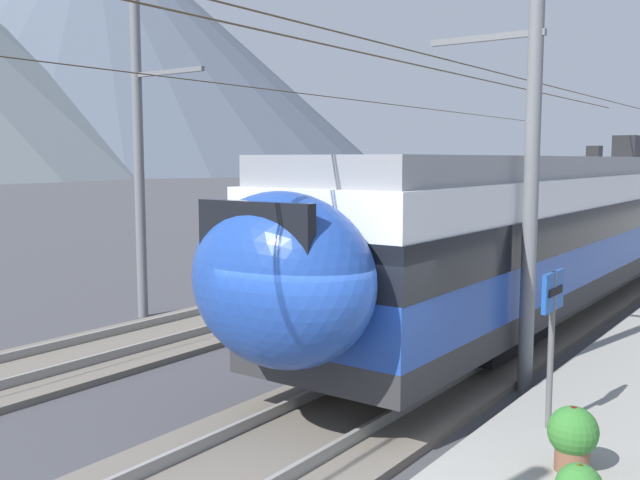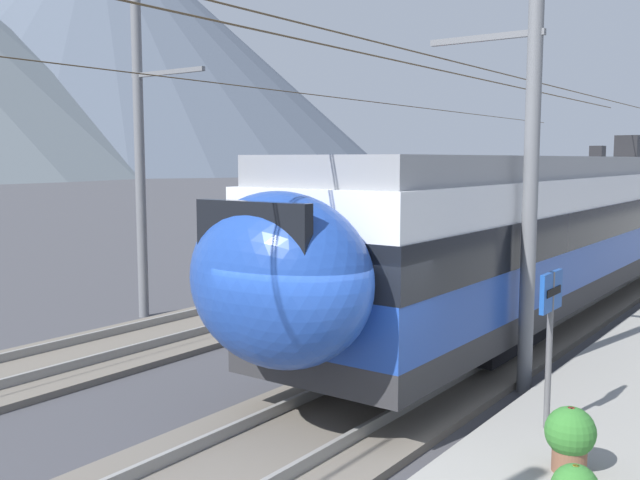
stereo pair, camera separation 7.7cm
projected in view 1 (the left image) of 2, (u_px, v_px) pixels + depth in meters
name	position (u px, v px, depth m)	size (l,w,h in m)	color
ground_plane	(347.00, 468.00, 8.80)	(400.00, 400.00, 0.00)	#424247
track_near	(288.00, 445.00, 9.32)	(120.00, 3.00, 0.28)	#6B6359
track_far	(34.00, 370.00, 12.68)	(120.00, 3.00, 0.28)	#6B6359
train_near_platform	(583.00, 216.00, 19.61)	(27.95, 2.88, 4.27)	#2D2D30
train_far_track	(566.00, 189.00, 36.96)	(31.01, 3.00, 4.27)	#2D2D30
catenary_mast_mid	(525.00, 154.00, 11.36)	(44.19, 1.95, 7.39)	slate
catenary_mast_far_side	(142.00, 136.00, 16.65)	(44.19, 2.32, 8.40)	slate
platform_sign	(552.00, 314.00, 9.13)	(0.70, 0.08, 2.06)	#59595B
potted_plant_by_shelter	(573.00, 434.00, 7.97)	(0.56, 0.56, 0.74)	brown
mountain_right_ridge	(95.00, 42.00, 213.49)	(173.23, 173.23, 77.43)	#515B6B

